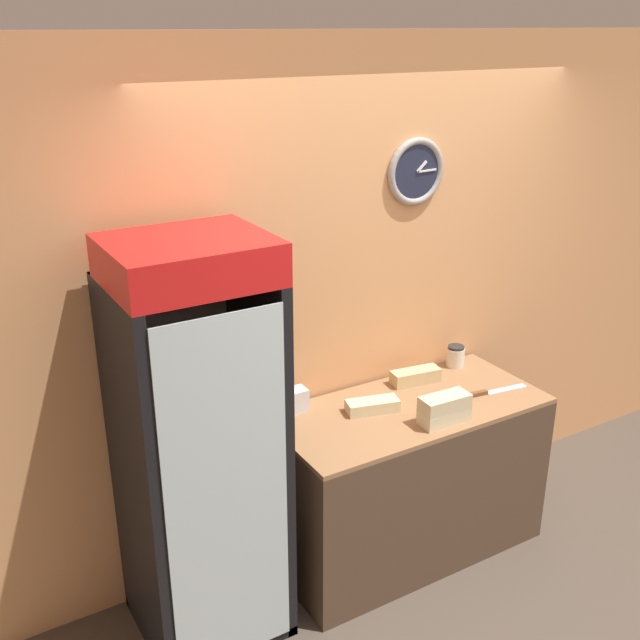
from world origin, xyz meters
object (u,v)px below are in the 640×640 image
sandwich_flat_left (372,406)px  chefs_knife (488,392)px  sandwich_stack_middle (445,403)px  sandwich_flat_right (415,376)px  beverage_cooler (194,429)px  condiment_jar (456,356)px  napkin_dispenser (296,400)px  sandwich_stack_bottom (444,416)px

sandwich_flat_left → chefs_knife: size_ratio=0.76×
sandwich_stack_middle → sandwich_flat_right: bearing=70.5°
beverage_cooler → condiment_jar: 1.69m
condiment_jar → napkin_dispenser: 1.05m
beverage_cooler → napkin_dispenser: size_ratio=16.16×
sandwich_flat_right → chefs_knife: sandwich_flat_right is taller
beverage_cooler → sandwich_flat_right: size_ratio=6.76×
sandwich_stack_bottom → beverage_cooler: bearing=166.2°
sandwich_flat_left → condiment_jar: (0.72, 0.21, 0.03)m
chefs_knife → napkin_dispenser: 1.04m
sandwich_stack_middle → chefs_knife: bearing=16.9°
beverage_cooler → condiment_jar: size_ratio=15.57×
condiment_jar → napkin_dispenser: (-1.05, 0.00, -0.00)m
chefs_knife → napkin_dispenser: size_ratio=3.16×
beverage_cooler → sandwich_flat_left: beverage_cooler is taller
beverage_cooler → chefs_knife: (1.60, -0.17, -0.16)m
sandwich_flat_right → beverage_cooler: bearing=-174.3°
sandwich_flat_left → napkin_dispenser: napkin_dispenser is taller
beverage_cooler → sandwich_stack_middle: size_ratio=7.48×
beverage_cooler → napkin_dispenser: (0.62, 0.19, -0.11)m
condiment_jar → napkin_dispenser: bearing=179.9°
chefs_knife → condiment_jar: bearing=78.0°
sandwich_flat_left → sandwich_stack_bottom: bearing=-49.2°
sandwich_stack_bottom → chefs_knife: sandwich_stack_bottom is taller
sandwich_stack_bottom → sandwich_stack_middle: size_ratio=1.00×
beverage_cooler → condiment_jar: beverage_cooler is taller
sandwich_flat_left → sandwich_flat_right: size_ratio=1.00×
chefs_knife → condiment_jar: size_ratio=3.04×
sandwich_flat_right → chefs_knife: 0.40m
sandwich_flat_right → chefs_knife: bearing=-50.1°
sandwich_stack_middle → sandwich_stack_bottom: bearing=0.0°
sandwich_stack_middle → napkin_dispenser: bearing=139.6°
sandwich_flat_right → condiment_jar: size_ratio=2.30×
beverage_cooler → sandwich_stack_bottom: bearing=-13.8°
chefs_knife → napkin_dispenser: bearing=159.7°
sandwich_flat_right → napkin_dispenser: (-0.72, 0.06, 0.02)m
condiment_jar → napkin_dispenser: condiment_jar is taller
sandwich_flat_right → sandwich_stack_middle: bearing=-109.5°
sandwich_stack_middle → condiment_jar: 0.68m
sandwich_flat_left → beverage_cooler: bearing=179.0°
condiment_jar → sandwich_flat_right: bearing=-170.5°
napkin_dispenser → condiment_jar: bearing=-0.1°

